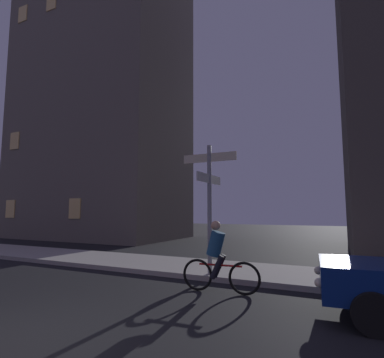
{
  "coord_description": "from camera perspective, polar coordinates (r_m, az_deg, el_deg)",
  "views": [
    {
      "loc": [
        4.2,
        -2.81,
        1.82
      ],
      "look_at": [
        0.59,
        4.64,
        2.71
      ],
      "focal_mm": 28.48,
      "sensor_mm": 36.0,
      "label": 1
    }
  ],
  "objects": [
    {
      "name": "ground_plane",
      "position": [
        5.37,
        -31.67,
        -25.04
      ],
      "size": [
        80.0,
        80.0,
        0.0
      ],
      "primitive_type": "plane",
      "color": "black"
    },
    {
      "name": "cyclist",
      "position": [
        7.19,
        4.89,
        -14.67
      ],
      "size": [
        1.82,
        0.35,
        1.61
      ],
      "color": "black",
      "rests_on": "ground_plane"
    },
    {
      "name": "signpost",
      "position": [
        8.52,
        3.29,
        -3.1
      ],
      "size": [
        1.6,
        1.67,
        3.55
      ],
      "color": "gray",
      "rests_on": "sidewalk_kerb"
    },
    {
      "name": "sidewalk_kerb",
      "position": [
        9.96,
        0.49,
        -16.23
      ],
      "size": [
        40.0,
        2.66,
        0.14
      ],
      "primitive_type": "cube",
      "color": "#9E9991",
      "rests_on": "ground_plane"
    },
    {
      "name": "building_left_block",
      "position": [
        24.69,
        -16.59,
        15.79
      ],
      "size": [
        11.93,
        7.0,
        21.85
      ],
      "color": "#6B6056",
      "rests_on": "ground_plane"
    }
  ]
}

